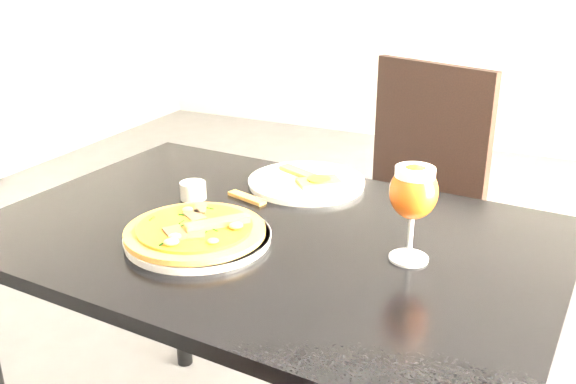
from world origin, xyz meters
The scene contains 9 objects.
dining_table centered at (0.03, -0.25, 0.66)m, with size 1.25×0.88×0.75m.
chair_far centered at (0.11, 0.53, 0.53)m, with size 0.57×0.57×0.97m.
plate_main centered at (-0.08, -0.36, 0.76)m, with size 0.30×0.30×0.02m, color white.
pizza centered at (-0.08, -0.36, 0.78)m, with size 0.29×0.29×0.03m.
plate_second centered at (-0.01, 0.03, 0.76)m, with size 0.29×0.29×0.02m, color white.
crust_scraps centered at (0.01, 0.03, 0.77)m, with size 0.20×0.14×0.01m.
loose_crust centered at (-0.10, -0.12, 0.75)m, with size 0.11×0.02×0.01m, color brown.
sauce_cup centered at (-0.22, -0.17, 0.77)m, with size 0.06×0.06×0.04m.
beer_glass centered at (0.33, -0.25, 0.89)m, with size 0.09×0.09×0.19m.
Camera 1 is at (0.60, -1.35, 1.33)m, focal length 40.00 mm.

